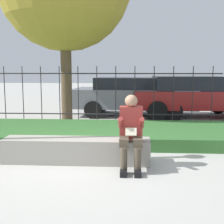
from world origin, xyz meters
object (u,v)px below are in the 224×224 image
at_px(stone_bench, 76,152).
at_px(car_parked_right, 189,95).
at_px(car_parked_center, 134,95).
at_px(person_seated_reader, 131,129).

xyz_separation_m(stone_bench, car_parked_right, (2.96, 5.44, 0.56)).
height_order(stone_bench, car_parked_right, car_parked_right).
height_order(car_parked_center, car_parked_right, car_parked_right).
xyz_separation_m(car_parked_center, car_parked_right, (1.91, -0.21, 0.02)).
distance_m(stone_bench, car_parked_right, 6.22).
bearing_deg(car_parked_center, car_parked_right, -2.03).
bearing_deg(car_parked_right, person_seated_reader, -111.76).
relative_size(person_seated_reader, car_parked_center, 0.28).
distance_m(car_parked_center, car_parked_right, 1.92).
xyz_separation_m(person_seated_reader, car_parked_center, (0.08, 5.93, 0.06)).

